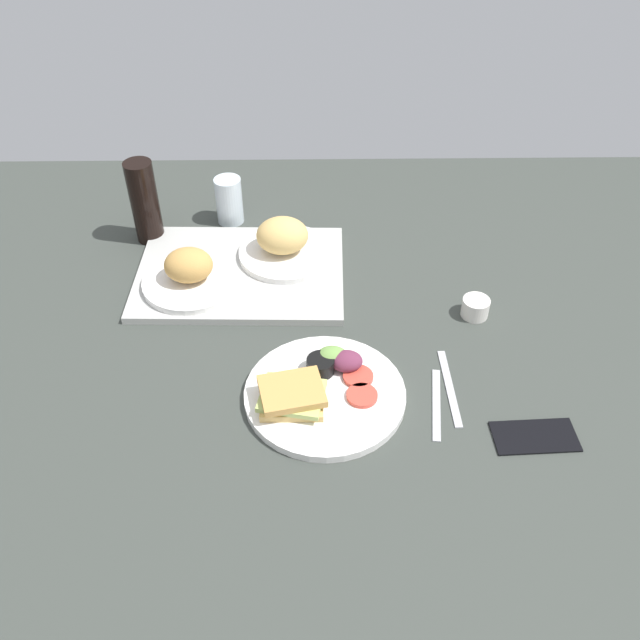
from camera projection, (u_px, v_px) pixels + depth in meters
ground_plane at (310, 351)px, 134.94cm from camera, size 190.00×150.00×3.00cm
serving_tray at (241, 272)px, 150.14cm from camera, size 45.83×34.14×1.60cm
bread_plate_near at (190, 273)px, 143.98cm from camera, size 20.77×20.77×8.40cm
bread_plate_far at (284, 243)px, 151.29cm from camera, size 21.21×21.21×9.25cm
plate_with_salad at (321, 390)px, 122.93cm from camera, size 29.24×29.24×5.40cm
drinking_glass at (229, 200)px, 163.17cm from camera, size 6.39×6.39×11.43cm
soda_bottle at (145, 202)px, 154.83cm from camera, size 6.40×6.40×19.80cm
espresso_cup at (475, 307)px, 139.44cm from camera, size 5.60×5.60×4.00cm
fork at (436, 404)px, 122.30cm from camera, size 3.68×17.03×0.50cm
knife at (450, 387)px, 125.33cm from camera, size 1.76×19.02×0.50cm
cell_phone at (535, 436)px, 116.67cm from camera, size 14.72×7.85×0.80cm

